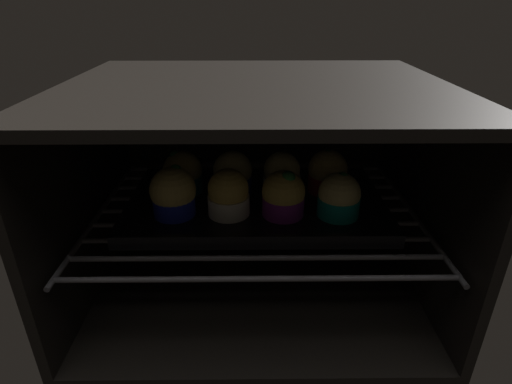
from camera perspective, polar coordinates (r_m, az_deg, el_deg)
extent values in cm
cube|color=black|center=(78.91, 0.00, -11.80)|extent=(59.00, 47.00, 1.50)
cube|color=black|center=(63.71, 0.00, 14.35)|extent=(59.00, 47.00, 1.50)
cube|color=black|center=(90.48, -0.14, 6.20)|extent=(59.00, 1.50, 34.00)
cube|color=black|center=(74.97, -22.55, -0.22)|extent=(1.50, 47.00, 34.00)
cube|color=black|center=(75.43, 22.40, -0.04)|extent=(1.50, 47.00, 34.00)
cylinder|color=#4C494C|center=(55.11, 0.20, -12.08)|extent=(54.00, 0.80, 0.80)
cylinder|color=#4C494C|center=(58.92, 0.14, -9.24)|extent=(54.00, 0.80, 0.80)
cylinder|color=#4C494C|center=(62.87, 0.08, -6.74)|extent=(54.00, 0.80, 0.80)
cylinder|color=#4C494C|center=(66.91, 0.04, -4.55)|extent=(54.00, 0.80, 0.80)
cylinder|color=#4C494C|center=(71.05, 0.00, -2.60)|extent=(54.00, 0.80, 0.80)
cylinder|color=#4C494C|center=(75.25, -0.03, -0.88)|extent=(54.00, 0.80, 0.80)
cylinder|color=#4C494C|center=(79.52, -0.07, 0.67)|extent=(54.00, 0.80, 0.80)
cylinder|color=#4C494C|center=(83.84, -0.09, 2.05)|extent=(54.00, 0.80, 0.80)
cylinder|color=#4C494C|center=(88.21, -0.12, 3.30)|extent=(54.00, 0.80, 0.80)
cylinder|color=#4C494C|center=(75.79, -20.89, -2.53)|extent=(0.80, 42.00, 0.80)
cylinder|color=#4C494C|center=(76.22, 20.77, -2.34)|extent=(0.80, 42.00, 0.80)
cube|color=black|center=(70.64, 0.00, -1.86)|extent=(43.12, 25.64, 1.20)
cube|color=black|center=(59.34, 0.12, -6.52)|extent=(43.12, 0.80, 1.00)
cube|color=black|center=(81.40, -0.08, 2.90)|extent=(43.12, 0.80, 1.00)
cube|color=black|center=(73.08, -16.83, -1.09)|extent=(0.80, 25.64, 1.00)
cube|color=black|center=(73.43, 16.75, -0.95)|extent=(0.80, 25.64, 1.00)
cylinder|color=#1928B7|center=(67.20, -11.38, -1.82)|extent=(6.80, 6.80, 3.25)
sphere|color=#DBBC60|center=(65.98, -11.58, 0.31)|extent=(7.39, 7.39, 7.39)
sphere|color=#1E6023|center=(65.51, -11.23, 3.00)|extent=(1.93, 1.93, 1.93)
cylinder|color=silver|center=(66.19, -3.84, -1.78)|extent=(6.80, 6.80, 3.25)
sphere|color=gold|center=(64.91, -3.91, 0.46)|extent=(6.59, 6.59, 6.59)
cylinder|color=#7A238C|center=(65.97, 3.82, -1.88)|extent=(6.80, 6.80, 3.25)
sphere|color=gold|center=(64.85, 3.88, 0.06)|extent=(6.95, 6.95, 6.95)
sphere|color=#28702D|center=(63.08, 4.52, 1.91)|extent=(2.32, 2.32, 2.32)
cylinder|color=#0C8C84|center=(66.98, 11.45, -1.92)|extent=(6.80, 6.80, 3.25)
sphere|color=#E0CC7A|center=(65.98, 11.62, -0.21)|extent=(6.76, 6.76, 6.76)
sphere|color=#1E6023|center=(65.09, 12.08, 1.96)|extent=(1.85, 1.85, 1.85)
cylinder|color=#0C8C84|center=(74.88, -10.11, 1.29)|extent=(6.80, 6.80, 3.25)
sphere|color=#DBBC60|center=(73.92, -10.26, 2.98)|extent=(6.97, 6.97, 6.97)
sphere|color=#28702D|center=(73.26, -11.33, 4.99)|extent=(1.90, 1.90, 1.90)
cylinder|color=#1928B7|center=(73.32, -3.26, 1.12)|extent=(6.80, 6.80, 3.25)
sphere|color=#E0CC7A|center=(72.25, -3.31, 3.04)|extent=(6.94, 6.94, 6.94)
sphere|color=#19511E|center=(71.45, -3.49, 4.55)|extent=(1.67, 1.67, 1.67)
cylinder|color=silver|center=(73.45, 3.58, 1.16)|extent=(6.80, 6.80, 3.25)
sphere|color=#E0CC7A|center=(72.36, 3.64, 3.11)|extent=(6.51, 6.51, 6.51)
sphere|color=#28702D|center=(71.84, 3.71, 4.76)|extent=(2.19, 2.19, 2.19)
cylinder|color=red|center=(74.89, 9.87, 1.31)|extent=(6.80, 6.80, 3.25)
sphere|color=#DBBC60|center=(73.84, 10.02, 3.18)|extent=(6.99, 6.99, 6.99)
sphere|color=#28702D|center=(73.10, 10.09, 5.09)|extent=(2.05, 2.05, 2.05)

